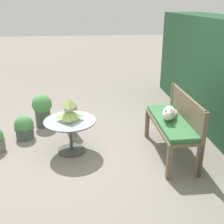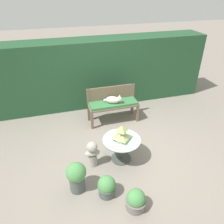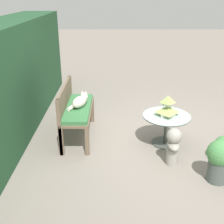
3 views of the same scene
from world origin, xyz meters
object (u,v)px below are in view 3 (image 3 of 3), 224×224
Objects in this scene: pagoda_birdhouse at (167,107)px; garden_bust at (173,145)px; patio_table at (166,121)px; potted_plant_table_near at (224,149)px; potted_plant_hedge_corner at (220,159)px; cat at (80,101)px; garden_bench at (78,111)px.

garden_bust is (-0.60, -0.00, -0.33)m from pagoda_birdhouse.
patio_table is 0.24m from pagoda_birdhouse.
potted_plant_table_near is 0.68× the size of potted_plant_hedge_corner.
potted_plant_hedge_corner is at bearing -125.72° from garden_bust.
cat is at bearing 80.02° from patio_table.
pagoda_birdhouse is 1.15m from potted_plant_hedge_corner.
patio_table is at bearing 56.18° from potted_plant_table_near.
patio_table is 1.33× the size of garden_bust.
potted_plant_hedge_corner reaches higher than garden_bust.
garden_bust is at bearing -179.62° from pagoda_birdhouse.
patio_table is at bearing -77.94° from cat.
potted_plant_hedge_corner is (-0.98, -0.52, -0.32)m from pagoda_birdhouse.
potted_plant_table_near is at bearing -109.24° from garden_bench.
potted_plant_hedge_corner is at bearing -152.08° from pagoda_birdhouse.
potted_plant_hedge_corner reaches higher than garden_bench.
potted_plant_table_near is (0.08, -0.76, -0.12)m from garden_bust.
potted_plant_hedge_corner is (-0.38, -0.52, 0.01)m from garden_bust.
garden_bust is at bearing -120.62° from garden_bench.
cat is 0.75× the size of garden_bust.
potted_plant_hedge_corner is at bearing -152.08° from patio_table.
pagoda_birdhouse reaches higher than potted_plant_hedge_corner.
garden_bench is at bearing 100.75° from cat.
pagoda_birdhouse is 0.59× the size of garden_bust.
garden_bust is (-0.85, -1.43, -0.16)m from garden_bench.
potted_plant_table_near is (-0.76, -2.16, -0.46)m from cat.
cat is 0.72× the size of potted_plant_hedge_corner.
patio_table is 0.95m from potted_plant_table_near.
cat reaches higher than potted_plant_hedge_corner.
pagoda_birdhouse is at bearing -77.94° from cat.
patio_table is 0.60m from garden_bust.
cat is at bearing -101.30° from garden_bench.
garden_bust is 0.96× the size of potted_plant_hedge_corner.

